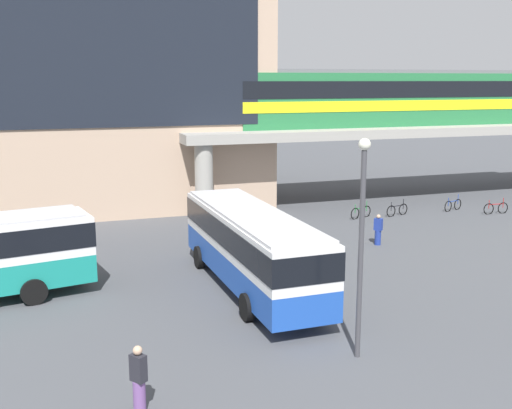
{
  "coord_description": "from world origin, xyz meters",
  "views": [
    {
      "loc": [
        -7.91,
        -19.97,
        8.32
      ],
      "look_at": [
        1.76,
        8.5,
        2.2
      ],
      "focal_mm": 43.03,
      "sensor_mm": 36.0,
      "label": 1
    }
  ],
  "objects": [
    {
      "name": "lamp_post",
      "position": [
        0.65,
        -4.42,
        3.92
      ],
      "size": [
        0.36,
        0.36,
        6.7
      ],
      "color": "#3F3F44",
      "rests_on": "ground_plane"
    },
    {
      "name": "station_building",
      "position": [
        -7.33,
        24.51,
        10.37
      ],
      "size": [
        26.68,
        15.55,
        20.73
      ],
      "color": "tan",
      "rests_on": "ground_plane"
    },
    {
      "name": "bicycle_green",
      "position": [
        10.0,
        12.74,
        0.36
      ],
      "size": [
        1.7,
        0.68,
        1.04
      ],
      "color": "black",
      "rests_on": "ground_plane"
    },
    {
      "name": "bicycle_black",
      "position": [
        12.47,
        12.61,
        0.36
      ],
      "size": [
        1.75,
        0.49,
        1.04
      ],
      "color": "black",
      "rests_on": "ground_plane"
    },
    {
      "name": "elevated_platform",
      "position": [
        16.6,
        18.18,
        4.52
      ],
      "size": [
        33.9,
        6.79,
        5.17
      ],
      "color": "#9E9B93",
      "rests_on": "ground_plane"
    },
    {
      "name": "ground_plane",
      "position": [
        0.0,
        10.0,
        0.0
      ],
      "size": [
        120.0,
        120.0,
        0.0
      ],
      "primitive_type": "plane",
      "color": "#47494F"
    },
    {
      "name": "bicycle_red",
      "position": [
        18.67,
        11.07,
        0.36
      ],
      "size": [
        1.79,
        0.16,
        1.04
      ],
      "color": "black",
      "rests_on": "ground_plane"
    },
    {
      "name": "bicycle_blue",
      "position": [
        16.71,
        12.77,
        0.36
      ],
      "size": [
        1.71,
        0.65,
        1.04
      ],
      "color": "black",
      "rests_on": "ground_plane"
    },
    {
      "name": "bus_main",
      "position": [
        -0.48,
        2.5,
        1.99
      ],
      "size": [
        2.93,
        11.09,
        3.22
      ],
      "color": "#1E4CB2",
      "rests_on": "ground_plane"
    },
    {
      "name": "pedestrian_by_bike_rack",
      "position": [
        -6.13,
        -5.55,
        0.87
      ],
      "size": [
        0.44,
        0.48,
        1.83
      ],
      "color": "#724C8C",
      "rests_on": "ground_plane"
    },
    {
      "name": "train",
      "position": [
        16.39,
        18.18,
        7.14
      ],
      "size": [
        25.44,
        2.96,
        3.84
      ],
      "color": "#26723F",
      "rests_on": "elevated_platform"
    },
    {
      "name": "pedestrian_waiting_near_stop",
      "position": [
        7.83,
        6.89,
        0.74
      ],
      "size": [
        0.45,
        0.47,
        1.59
      ],
      "color": "navy",
      "rests_on": "ground_plane"
    }
  ]
}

